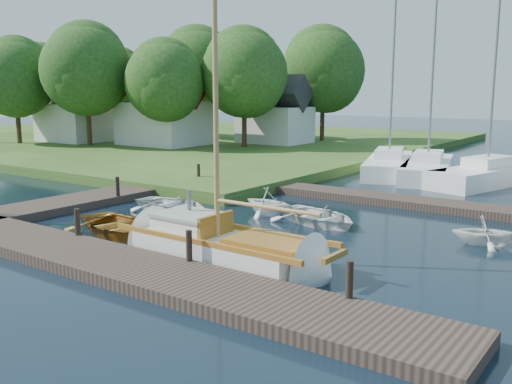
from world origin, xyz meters
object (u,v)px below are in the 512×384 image
Objects in this scene: sailboat at (228,250)px; tree_3 at (245,73)px; tender_b at (269,200)px; tender_c at (318,214)px; marina_boat_0 at (389,163)px; mooring_post_4 at (118,186)px; marina_boat_2 at (487,173)px; house_a at (165,112)px; mooring_post_2 at (189,246)px; tree_2 at (165,81)px; tender_a at (172,202)px; marina_boat_1 at (428,167)px; tree_6 at (39,78)px; house_c at (275,116)px; mooring_post_3 at (349,279)px; house_b at (77,113)px; tender_d at (486,229)px; mooring_post_5 at (199,172)px; mooring_post_1 at (77,222)px; tree_4 at (198,69)px; dinghy at (117,222)px; tree_1 at (87,69)px; tree_7 at (324,70)px; tree_5 at (117,81)px.

tree_3 reaches higher than sailboat.
sailboat reaches higher than tender_b.
tender_c is 13.17m from marina_boat_0.
mooring_post_4 is 0.09× the size of tree_3.
marina_boat_2 reaches higher than house_a.
mooring_post_2 is 28.24m from tree_3.
tree_2 is (-17.28, 12.23, 4.68)m from tender_b.
tender_c reaches higher than tender_a.
sailboat is at bearing 171.17° from marina_boat_0.
house_a is at bearing 70.93° from marina_boat_1.
tender_b is 38.38m from tree_6.
tender_c is 0.32× the size of marina_boat_0.
tender_b is 0.34× the size of house_a.
tender_c is 0.65× the size of house_c.
mooring_post_3 is 0.08× the size of marina_boat_2.
tender_c is 0.59× the size of house_b.
marina_boat_1 is 16.95m from house_c.
mooring_post_3 is 0.42× the size of tender_d.
mooring_post_2 is 0.15× the size of house_c.
sailboat is 7.15m from tender_a.
marina_boat_1 is at bearing 94.95° from marina_boat_2.
marina_boat_2 is at bearing 6.67° from tender_c.
mooring_post_4 is (-13.00, 5.00, 0.00)m from mooring_post_3.
tender_b is at bearing 157.96° from marina_boat_1.
mooring_post_5 is (-8.50, 10.00, 0.00)m from mooring_post_2.
tender_a is (2.86, 0.22, -0.36)m from mooring_post_4.
mooring_post_3 is at bearing -37.57° from mooring_post_5.
mooring_post_2 reaches higher than tender_c.
tree_2 is (-11.00, 9.05, 4.55)m from mooring_post_5.
mooring_post_5 is at bearing -61.80° from tree_3.
mooring_post_1 is 0.08× the size of tree_4.
tree_6 is at bearing 75.00° from dinghy.
tree_3 is (-13.28, 16.23, 5.24)m from tender_b.
dinghy is at bearing 161.54° from tender_b.
tree_4 reaches higher than tender_d.
tree_6 reaches higher than mooring_post_5.
tender_d is (5.45, 7.15, -0.20)m from mooring_post_2.
house_b reaches higher than mooring_post_2.
tender_c is 0.37× the size of tree_1.
mooring_post_3 reaches higher than tender_c.
tender_c is (4.48, 6.63, -0.34)m from mooring_post_1.
tender_c is 28.50m from tree_7.
tree_1 reaches higher than tender_b.
dinghy is 11.49m from tender_d.
dinghy is at bearing -162.22° from tender_a.
tender_c is 0.42× the size of tree_5.
mooring_post_2 is 34.30m from tree_7.
mooring_post_4 is 0.08× the size of marina_boat_1.
mooring_post_2 is 35.15m from house_b.
tree_5 reaches higher than mooring_post_4.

